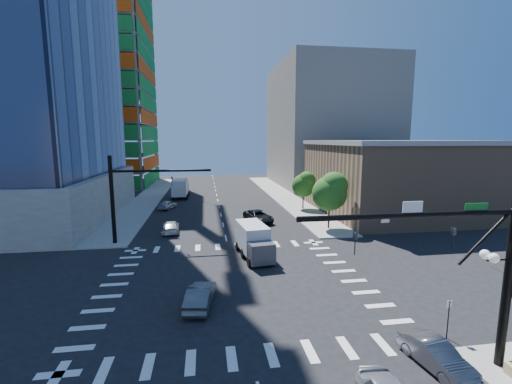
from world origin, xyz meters
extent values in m
plane|color=black|center=(0.00, 0.00, 0.00)|extent=(160.00, 160.00, 0.00)
cube|color=silver|center=(0.00, 0.00, 0.01)|extent=(20.00, 20.00, 0.01)
cube|color=gray|center=(12.50, 40.00, 0.07)|extent=(5.00, 60.00, 0.15)
cube|color=gray|center=(-12.50, 40.00, 0.07)|extent=(5.00, 60.00, 0.15)
cube|color=#17802E|center=(-14.90, 62.00, 24.50)|extent=(0.12, 24.00, 49.00)
cube|color=#C5460B|center=(-27.50, 49.40, 24.50)|extent=(24.00, 0.12, 49.00)
cube|color=#8C6D51|center=(25.00, 22.00, 5.00)|extent=(20.00, 22.00, 10.00)
cube|color=gray|center=(25.00, 22.00, 10.30)|extent=(20.50, 22.50, 0.60)
cube|color=slate|center=(27.00, 55.00, 14.00)|extent=(24.00, 30.00, 28.00)
cylinder|color=black|center=(11.50, -11.50, 4.65)|extent=(0.40, 0.40, 9.00)
cylinder|color=black|center=(6.50, -11.50, 7.55)|extent=(10.00, 0.24, 0.24)
cylinder|color=black|center=(10.10, -11.50, 6.45)|extent=(2.50, 0.14, 2.50)
imported|color=black|center=(8.50, -11.50, 6.45)|extent=(0.16, 0.20, 1.00)
imported|color=black|center=(4.00, -11.50, 6.45)|extent=(0.16, 0.20, 1.00)
imported|color=black|center=(11.75, -11.50, 4.00)|extent=(0.53, 2.48, 1.00)
cube|color=white|center=(6.50, -11.50, 7.90)|extent=(0.90, 0.04, 0.50)
cube|color=#0D601F|center=(9.50, -11.50, 7.85)|extent=(1.10, 0.04, 0.28)
cylinder|color=black|center=(10.90, -11.50, 5.35)|extent=(1.20, 0.08, 0.08)
sphere|color=white|center=(10.40, -11.25, 5.55)|extent=(0.44, 0.44, 0.44)
sphere|color=white|center=(10.40, -11.75, 5.55)|extent=(0.44, 0.44, 0.44)
cylinder|color=black|center=(-11.50, 11.50, 4.65)|extent=(0.40, 0.40, 9.00)
cylinder|color=black|center=(-6.50, 11.50, 7.55)|extent=(10.00, 0.24, 0.24)
imported|color=black|center=(-5.50, 11.50, 6.45)|extent=(0.16, 0.20, 1.00)
cylinder|color=#382316|center=(12.50, 14.00, 1.29)|extent=(0.20, 0.20, 2.27)
sphere|color=#164E14|center=(12.50, 14.00, 4.38)|extent=(4.16, 4.16, 4.16)
sphere|color=#397025|center=(12.90, 13.70, 5.35)|extent=(3.25, 3.25, 3.25)
cylinder|color=#382316|center=(12.80, 26.00, 1.11)|extent=(0.20, 0.20, 1.92)
sphere|color=#164E14|center=(12.80, 26.00, 3.72)|extent=(3.52, 3.52, 3.52)
sphere|color=#397025|center=(13.20, 25.70, 4.55)|extent=(2.75, 2.75, 2.75)
cylinder|color=black|center=(10.70, -9.00, 1.10)|extent=(0.06, 0.06, 2.20)
cube|color=silver|center=(10.70, -9.00, 2.00)|extent=(0.30, 0.03, 0.40)
imported|color=#505156|center=(8.50, -11.09, 0.64)|extent=(1.96, 4.07, 1.29)
imported|color=black|center=(4.69, 18.87, 0.76)|extent=(3.91, 5.95, 1.52)
imported|color=silver|center=(-6.20, 15.34, 0.65)|extent=(2.11, 4.61, 1.31)
imported|color=#B9BDC1|center=(-8.03, 29.28, 0.68)|extent=(2.99, 4.33, 1.37)
imported|color=#4B4D50|center=(-2.57, -3.30, 0.71)|extent=(2.19, 4.47, 1.41)
cube|color=silver|center=(2.23, 5.30, 1.76)|extent=(2.80, 4.87, 2.40)
cube|color=#42434A|center=(2.23, 5.30, 1.16)|extent=(2.32, 1.92, 1.76)
cube|color=silver|center=(-6.70, 40.14, 2.06)|extent=(2.75, 5.48, 2.81)
cube|color=#42434A|center=(-6.70, 40.14, 1.35)|extent=(2.54, 2.02, 2.06)
camera|label=1|loc=(-2.08, -24.46, 10.70)|focal=24.00mm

